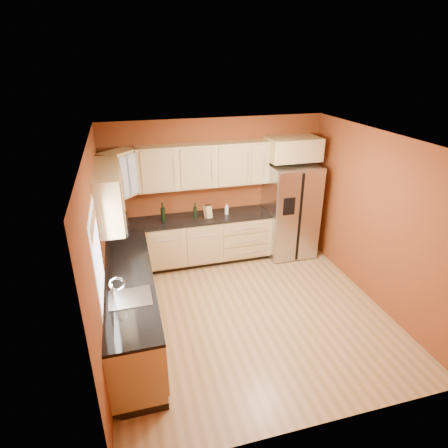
% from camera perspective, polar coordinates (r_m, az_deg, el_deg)
% --- Properties ---
extents(floor, '(4.00, 4.00, 0.00)m').
position_cam_1_polar(floor, '(5.86, 3.81, -13.25)').
color(floor, olive).
rests_on(floor, ground).
extents(ceiling, '(4.00, 4.00, 0.00)m').
position_cam_1_polar(ceiling, '(4.75, 4.68, 12.51)').
color(ceiling, silver).
rests_on(ceiling, wall_back).
extents(wall_back, '(4.00, 0.04, 2.60)m').
position_cam_1_polar(wall_back, '(6.94, -1.25, 5.25)').
color(wall_back, brown).
rests_on(wall_back, floor).
extents(wall_front, '(4.00, 0.04, 2.60)m').
position_cam_1_polar(wall_front, '(3.64, 14.96, -15.13)').
color(wall_front, brown).
rests_on(wall_front, floor).
extents(wall_left, '(0.04, 4.00, 2.60)m').
position_cam_1_polar(wall_left, '(4.94, -18.36, -4.35)').
color(wall_left, brown).
rests_on(wall_left, floor).
extents(wall_right, '(0.04, 4.00, 2.60)m').
position_cam_1_polar(wall_right, '(6.09, 22.26, 0.57)').
color(wall_right, brown).
rests_on(wall_right, floor).
extents(base_cabinets_back, '(2.90, 0.60, 0.88)m').
position_cam_1_polar(base_cabinets_back, '(6.90, -5.01, -2.72)').
color(base_cabinets_back, tan).
rests_on(base_cabinets_back, floor).
extents(base_cabinets_left, '(0.60, 2.80, 0.88)m').
position_cam_1_polar(base_cabinets_left, '(5.37, -13.90, -12.10)').
color(base_cabinets_left, tan).
rests_on(base_cabinets_left, floor).
extents(countertop_back, '(2.90, 0.62, 0.04)m').
position_cam_1_polar(countertop_back, '(6.70, -5.13, 0.76)').
color(countertop_back, black).
rests_on(countertop_back, base_cabinets_back).
extents(countertop_left, '(0.62, 2.80, 0.04)m').
position_cam_1_polar(countertop_left, '(5.12, -14.30, -7.93)').
color(countertop_left, black).
rests_on(countertop_left, base_cabinets_left).
extents(upper_cabinets_back, '(2.30, 0.33, 0.75)m').
position_cam_1_polar(upper_cabinets_back, '(6.58, -3.07, 8.93)').
color(upper_cabinets_back, tan).
rests_on(upper_cabinets_back, wall_back).
extents(upper_cabinets_left, '(0.33, 1.35, 0.75)m').
position_cam_1_polar(upper_cabinets_left, '(5.39, -17.14, 4.36)').
color(upper_cabinets_left, tan).
rests_on(upper_cabinets_left, wall_left).
extents(corner_upper_cabinet, '(0.67, 0.67, 0.75)m').
position_cam_1_polar(corner_upper_cabinet, '(6.28, -15.58, 7.33)').
color(corner_upper_cabinet, tan).
rests_on(corner_upper_cabinet, wall_back).
extents(over_fridge_cabinet, '(0.92, 0.60, 0.40)m').
position_cam_1_polar(over_fridge_cabinet, '(6.91, 10.46, 11.24)').
color(over_fridge_cabinet, tan).
rests_on(over_fridge_cabinet, wall_back).
extents(refrigerator, '(0.90, 0.75, 1.78)m').
position_cam_1_polar(refrigerator, '(7.19, 10.02, 2.07)').
color(refrigerator, '#B6B6BB').
rests_on(refrigerator, floor).
extents(window, '(0.03, 0.90, 1.00)m').
position_cam_1_polar(window, '(4.38, -18.70, -4.49)').
color(window, white).
rests_on(window, wall_left).
extents(sink_faucet, '(0.50, 0.42, 0.30)m').
position_cam_1_polar(sink_faucet, '(4.60, -14.27, -9.36)').
color(sink_faucet, silver).
rests_on(sink_faucet, countertop_left).
extents(canister_left, '(0.15, 0.15, 0.21)m').
position_cam_1_polar(canister_left, '(6.57, -15.98, 0.55)').
color(canister_left, '#B6B6BB').
rests_on(canister_left, countertop_back).
extents(canister_right, '(0.16, 0.16, 0.21)m').
position_cam_1_polar(canister_right, '(6.58, -14.99, 0.72)').
color(canister_right, '#B6B6BB').
rests_on(canister_right, countertop_back).
extents(wine_bottle_a, '(0.10, 0.10, 0.36)m').
position_cam_1_polar(wine_bottle_a, '(6.53, -9.29, 1.76)').
color(wine_bottle_a, black).
rests_on(wine_bottle_a, countertop_back).
extents(wine_bottle_b, '(0.08, 0.08, 0.29)m').
position_cam_1_polar(wine_bottle_b, '(6.62, -4.41, 2.04)').
color(wine_bottle_b, black).
rests_on(wine_bottle_b, countertop_back).
extents(knife_block, '(0.14, 0.14, 0.22)m').
position_cam_1_polar(knife_block, '(6.64, -2.46, 1.84)').
color(knife_block, tan).
rests_on(knife_block, countertop_back).
extents(soap_dispenser, '(0.08, 0.08, 0.19)m').
position_cam_1_polar(soap_dispenser, '(6.79, 0.40, 2.27)').
color(soap_dispenser, white).
rests_on(soap_dispenser, countertop_back).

